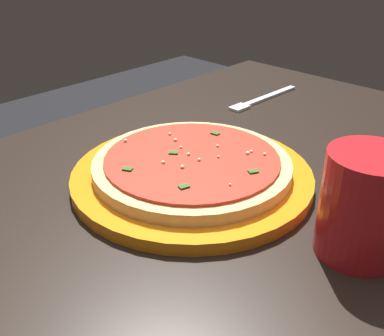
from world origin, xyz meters
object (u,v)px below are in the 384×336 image
Objects in this scene: pizza at (192,164)px; fork at (261,99)px; cup_tall_drink at (364,205)px; serving_plate at (192,176)px.

pizza is 0.34m from fork.
cup_tall_drink is 0.46m from fork.
pizza is at bearing -86.74° from cup_tall_drink.
pizza is at bearing 20.82° from fork.
cup_tall_drink reaches higher than fork.
cup_tall_drink is 0.60× the size of fork.
serving_plate is 2.80× the size of cup_tall_drink.
cup_tall_drink is (-0.01, 0.22, 0.03)m from pizza.
serving_plate is at bearing 20.82° from fork.
fork is at bearing -131.39° from cup_tall_drink.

